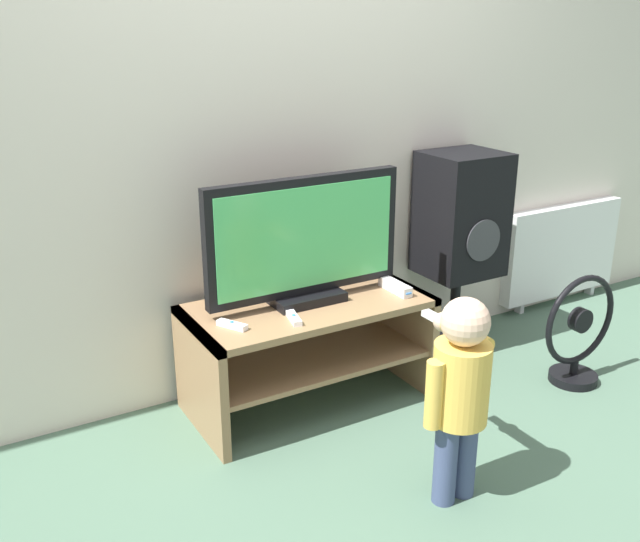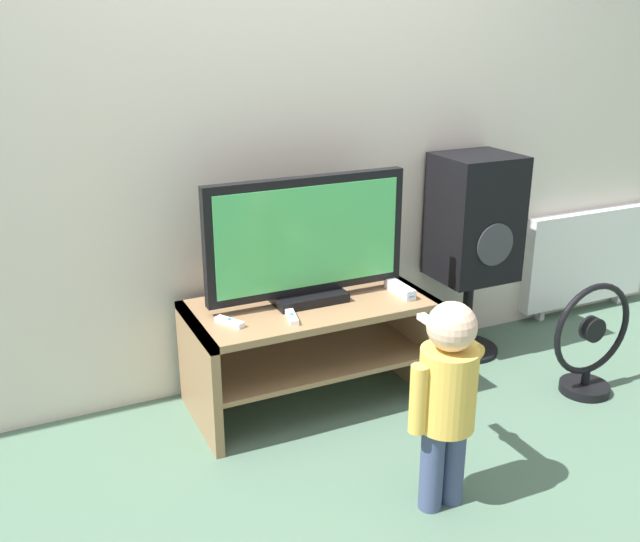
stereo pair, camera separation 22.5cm
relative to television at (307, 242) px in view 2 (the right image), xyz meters
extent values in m
plane|color=#4C6B56|center=(0.00, -0.28, -0.73)|extent=(16.00, 16.00, 0.00)
cube|color=silver|center=(0.00, 0.31, 0.57)|extent=(10.00, 0.06, 2.60)
cube|color=#93704C|center=(0.00, -0.02, -0.28)|extent=(1.03, 0.51, 0.03)
cube|color=#93704C|center=(0.00, -0.02, -0.52)|extent=(0.99, 0.47, 0.02)
cube|color=#93704C|center=(-0.49, -0.02, -0.50)|extent=(0.04, 0.51, 0.47)
cube|color=#93704C|center=(0.49, -0.02, -0.50)|extent=(0.04, 0.51, 0.47)
cube|color=black|center=(0.00, 0.00, -0.24)|extent=(0.31, 0.20, 0.04)
cube|color=black|center=(0.00, 0.00, 0.03)|extent=(0.87, 0.05, 0.49)
cube|color=#4CBF66|center=(0.00, -0.03, 0.03)|extent=(0.80, 0.01, 0.42)
cube|color=white|center=(0.39, -0.10, -0.24)|extent=(0.05, 0.19, 0.04)
cube|color=#3F8CE5|center=(0.39, -0.20, -0.24)|extent=(0.03, 0.00, 0.01)
cube|color=white|center=(-0.38, -0.10, -0.25)|extent=(0.09, 0.13, 0.02)
cylinder|color=#337FD8|center=(-0.38, -0.10, -0.24)|extent=(0.01, 0.01, 0.00)
cube|color=white|center=(-0.14, -0.16, -0.25)|extent=(0.06, 0.13, 0.02)
cylinder|color=#337FD8|center=(-0.14, -0.16, -0.24)|extent=(0.01, 0.01, 0.00)
cylinder|color=#3F4C72|center=(0.07, -0.86, -0.57)|extent=(0.08, 0.08, 0.31)
cylinder|color=#3F4C72|center=(0.16, -0.86, -0.57)|extent=(0.08, 0.08, 0.31)
cylinder|color=#E5B74C|center=(0.11, -0.86, -0.28)|extent=(0.19, 0.19, 0.28)
sphere|color=beige|center=(0.11, -0.86, -0.06)|extent=(0.16, 0.16, 0.16)
cylinder|color=#E5B74C|center=(0.00, -0.86, -0.29)|extent=(0.06, 0.06, 0.24)
cylinder|color=#E5B74C|center=(0.22, -0.74, -0.17)|extent=(0.06, 0.24, 0.06)
sphere|color=beige|center=(0.22, -0.63, -0.17)|extent=(0.07, 0.07, 0.07)
cube|color=white|center=(0.22, -0.59, -0.17)|extent=(0.03, 0.13, 0.02)
cylinder|color=black|center=(0.92, 0.10, -0.72)|extent=(0.33, 0.33, 0.02)
cylinder|color=black|center=(0.92, 0.10, -0.53)|extent=(0.05, 0.05, 0.40)
cube|color=black|center=(0.92, 0.10, -0.03)|extent=(0.37, 0.33, 0.60)
cylinder|color=#38383D|center=(0.92, -0.07, -0.12)|extent=(0.20, 0.01, 0.20)
cylinder|color=black|center=(1.15, -0.49, -0.71)|extent=(0.22, 0.22, 0.04)
cylinder|color=black|center=(1.15, -0.49, -0.66)|extent=(0.04, 0.04, 0.07)
torus|color=black|center=(1.15, -0.49, -0.42)|extent=(0.43, 0.03, 0.43)
cylinder|color=black|center=(1.15, -0.49, -0.42)|extent=(0.11, 0.05, 0.11)
cube|color=white|center=(1.83, 0.24, -0.40)|extent=(0.84, 0.08, 0.53)
cube|color=silver|center=(1.54, 0.24, -0.70)|extent=(0.03, 0.05, 0.06)
cube|color=silver|center=(2.13, 0.24, -0.70)|extent=(0.03, 0.05, 0.06)
camera|label=1|loc=(-1.35, -2.45, 0.87)|focal=40.00mm
camera|label=2|loc=(-1.15, -2.55, 0.87)|focal=40.00mm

